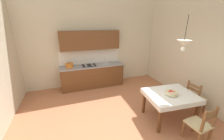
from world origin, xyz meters
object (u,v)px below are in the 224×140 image
dining_chair_window_side (195,98)px  fruit_bowl (171,93)px  dining_chair_camera_side (200,125)px  pendant_lamp (184,44)px  kitchen_cabinetry (92,66)px  dining_table (170,98)px

dining_chair_window_side → fruit_bowl: (-0.96, -0.06, 0.37)m
dining_chair_camera_side → fruit_bowl: (-0.11, 0.80, 0.37)m
dining_chair_camera_side → pendant_lamp: pendant_lamp is taller
kitchen_cabinetry → dining_table: size_ratio=1.87×
dining_chair_camera_side → fruit_bowl: bearing=97.9°
fruit_bowl → kitchen_cabinetry: bearing=118.5°
dining_chair_window_side → fruit_bowl: size_ratio=3.10×
dining_table → dining_chair_camera_side: dining_chair_camera_side is taller
dining_chair_window_side → pendant_lamp: (-0.79, -0.03, 1.59)m
dining_chair_camera_side → dining_chair_window_side: 1.21m
dining_table → dining_chair_window_side: dining_chair_window_side is taller
kitchen_cabinetry → dining_chair_camera_side: bearing=-65.7°
fruit_bowl → pendant_lamp: bearing=13.0°
dining_table → pendant_lamp: (0.13, -0.01, 1.42)m
pendant_lamp → dining_chair_window_side: bearing=1.8°
kitchen_cabinetry → dining_chair_window_side: (2.45, -2.67, -0.41)m
dining_table → dining_chair_camera_side: bearing=-84.9°
kitchen_cabinetry → dining_table: bearing=-60.4°
dining_chair_camera_side → dining_chair_window_side: same height
dining_chair_camera_side → dining_chair_window_side: bearing=45.5°
kitchen_cabinetry → dining_chair_window_side: 3.65m
dining_table → pendant_lamp: 1.42m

